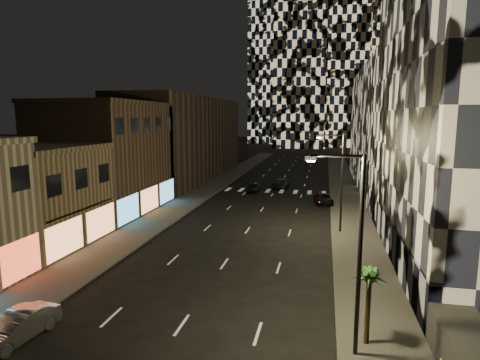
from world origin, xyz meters
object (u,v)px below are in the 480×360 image
at_px(car_dark_midlane, 253,188).
at_px(streetlight_near, 354,242).
at_px(car_silver_parked, 17,327).
at_px(palm_tree, 369,281).
at_px(car_dark_oncoming, 282,183).
at_px(streetlight_far, 339,176).
at_px(car_dark_rightlane, 324,199).

bearing_deg(car_dark_midlane, streetlight_near, -72.47).
height_order(streetlight_near, car_silver_parked, streetlight_near).
bearing_deg(palm_tree, car_dark_oncoming, 101.50).
relative_size(streetlight_far, palm_tree, 2.44).
bearing_deg(car_dark_midlane, car_dark_rightlane, -30.82).
bearing_deg(car_dark_oncoming, car_dark_rightlane, 124.49).
height_order(streetlight_near, car_dark_oncoming, streetlight_near).
relative_size(streetlight_far, car_dark_oncoming, 1.73).
bearing_deg(streetlight_far, streetlight_near, -90.00).
height_order(car_dark_midlane, palm_tree, palm_tree).
distance_m(streetlight_far, car_dark_midlane, 22.30).
bearing_deg(streetlight_far, car_silver_parked, -125.17).
relative_size(car_silver_parked, car_dark_midlane, 1.15).
distance_m(car_dark_midlane, car_dark_rightlane, 11.72).
xyz_separation_m(streetlight_near, palm_tree, (0.81, 1.01, -2.16)).
xyz_separation_m(car_silver_parked, car_dark_midlane, (4.27, 40.72, -0.07)).
height_order(streetlight_near, palm_tree, streetlight_near).
bearing_deg(car_silver_parked, car_dark_midlane, 90.40).
height_order(car_silver_parked, car_dark_rightlane, car_silver_parked).
bearing_deg(car_dark_rightlane, palm_tree, -93.05).
xyz_separation_m(streetlight_near, car_dark_rightlane, (-1.35, 32.43, -4.72)).
xyz_separation_m(car_silver_parked, car_dark_rightlane, (14.20, 34.50, -0.08)).
distance_m(streetlight_near, car_dark_rightlane, 32.80).
height_order(streetlight_near, streetlight_far, same).
distance_m(streetlight_near, streetlight_far, 20.00).
bearing_deg(car_dark_oncoming, palm_tree, 104.12).
height_order(car_dark_midlane, car_dark_rightlane, car_dark_midlane).
distance_m(streetlight_near, car_silver_parked, 16.36).
bearing_deg(palm_tree, car_silver_parked, -169.33).
bearing_deg(car_dark_rightlane, streetlight_far, -90.77).
bearing_deg(palm_tree, car_dark_rightlane, 93.95).
bearing_deg(car_dark_oncoming, streetlight_far, 111.34).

